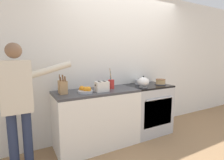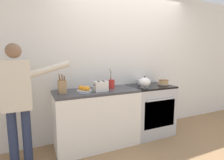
# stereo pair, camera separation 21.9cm
# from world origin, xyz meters

# --- Properties ---
(ground_plane) EXTENTS (16.00, 16.00, 0.00)m
(ground_plane) POSITION_xyz_m (0.00, 0.00, 0.00)
(ground_plane) COLOR #93704C
(wall_back) EXTENTS (8.00, 0.04, 2.60)m
(wall_back) POSITION_xyz_m (0.00, 0.62, 1.30)
(wall_back) COLOR silver
(wall_back) RESTS_ON ground_plane
(counter_cabinet) EXTENTS (1.29, 0.60, 0.89)m
(counter_cabinet) POSITION_xyz_m (-0.71, 0.30, 0.45)
(counter_cabinet) COLOR white
(counter_cabinet) RESTS_ON ground_plane
(stove_range) EXTENTS (0.77, 0.63, 0.89)m
(stove_range) POSITION_xyz_m (0.32, 0.30, 0.45)
(stove_range) COLOR #B7BABF
(stove_range) RESTS_ON ground_plane
(layer_cake) EXTENTS (0.22, 0.22, 0.10)m
(layer_cake) POSITION_xyz_m (0.57, 0.23, 0.94)
(layer_cake) COLOR #4C4C51
(layer_cake) RESTS_ON stove_range
(tea_kettle) EXTENTS (0.24, 0.20, 0.19)m
(tea_kettle) POSITION_xyz_m (0.12, 0.18, 0.98)
(tea_kettle) COLOR white
(tea_kettle) RESTS_ON stove_range
(mixing_bowl) EXTENTS (0.23, 0.23, 0.09)m
(mixing_bowl) POSITION_xyz_m (0.28, 0.45, 0.94)
(mixing_bowl) COLOR #B7BABF
(mixing_bowl) RESTS_ON stove_range
(knife_block) EXTENTS (0.10, 0.16, 0.27)m
(knife_block) POSITION_xyz_m (-1.21, 0.33, 0.99)
(knife_block) COLOR tan
(knife_block) RESTS_ON counter_cabinet
(utensil_crock) EXTENTS (0.10, 0.10, 0.33)m
(utensil_crock) POSITION_xyz_m (-0.42, 0.33, 0.97)
(utensil_crock) COLOR red
(utensil_crock) RESTS_ON counter_cabinet
(fruit_bowl) EXTENTS (0.22, 0.22, 0.10)m
(fruit_bowl) POSITION_xyz_m (-0.91, 0.22, 0.93)
(fruit_bowl) COLOR #B7BABF
(fruit_bowl) RESTS_ON counter_cabinet
(toaster) EXTENTS (0.21, 0.13, 0.16)m
(toaster) POSITION_xyz_m (-0.66, 0.19, 0.97)
(toaster) COLOR silver
(toaster) RESTS_ON counter_cabinet
(person_baker) EXTENTS (0.91, 0.20, 1.58)m
(person_baker) POSITION_xyz_m (-1.78, 0.18, 0.94)
(person_baker) COLOR #283351
(person_baker) RESTS_ON ground_plane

